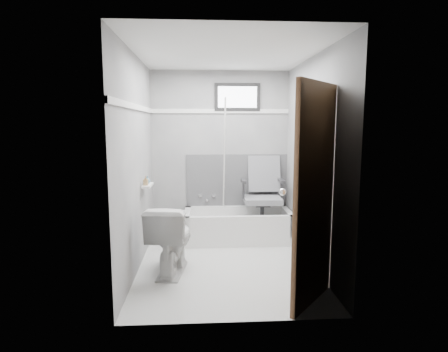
{
  "coord_description": "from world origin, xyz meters",
  "views": [
    {
      "loc": [
        -0.28,
        -4.2,
        1.64
      ],
      "look_at": [
        0.0,
        0.35,
        1.0
      ],
      "focal_mm": 30.0,
      "sensor_mm": 36.0,
      "label": 1
    }
  ],
  "objects": [
    {
      "name": "shelf",
      "position": [
        -0.93,
        0.31,
        0.9
      ],
      "size": [
        0.1,
        0.32,
        0.02
      ],
      "primitive_type": "cube",
      "color": "white",
      "rests_on": "wall_left"
    },
    {
      "name": "soap_bottle_a",
      "position": [
        -0.94,
        0.23,
        0.97
      ],
      "size": [
        0.06,
        0.06,
        0.12
      ],
      "primitive_type": "imported",
      "rotation": [
        0.0,
        0.0,
        -0.06
      ],
      "color": "#A38151",
      "rests_on": "shelf"
    },
    {
      "name": "backerboard",
      "position": [
        0.25,
        1.29,
        0.8
      ],
      "size": [
        1.5,
        0.02,
        0.78
      ],
      "primitive_type": "cube",
      "color": "#4C4C4F",
      "rests_on": "wall_back"
    },
    {
      "name": "wall_left",
      "position": [
        -1.0,
        0.0,
        1.2
      ],
      "size": [
        0.02,
        2.6,
        2.4
      ],
      "primitive_type": "cube",
      "color": "slate",
      "rests_on": "floor"
    },
    {
      "name": "faucet",
      "position": [
        -0.2,
        1.27,
        0.55
      ],
      "size": [
        0.26,
        0.1,
        0.16
      ],
      "primitive_type": null,
      "color": "silver",
      "rests_on": "wall_back"
    },
    {
      "name": "floor",
      "position": [
        0.0,
        0.0,
        0.0
      ],
      "size": [
        2.6,
        2.6,
        0.0
      ],
      "primitive_type": "plane",
      "color": "white",
      "rests_on": "ground"
    },
    {
      "name": "wall_front",
      "position": [
        0.0,
        -1.3,
        1.2
      ],
      "size": [
        2.0,
        0.02,
        2.4
      ],
      "primitive_type": "cube",
      "color": "slate",
      "rests_on": "floor"
    },
    {
      "name": "soap_bottle_b",
      "position": [
        -0.94,
        0.37,
        0.96
      ],
      "size": [
        0.1,
        0.1,
        0.09
      ],
      "primitive_type": "imported",
      "rotation": [
        0.0,
        0.0,
        0.7
      ],
      "color": "teal",
      "rests_on": "shelf"
    },
    {
      "name": "office_chair",
      "position": [
        0.58,
        0.97,
        0.65
      ],
      "size": [
        0.63,
        0.63,
        1.06
      ],
      "primitive_type": null,
      "rotation": [
        0.0,
        0.0,
        -0.03
      ],
      "color": "slate",
      "rests_on": "bathtub"
    },
    {
      "name": "wall_right",
      "position": [
        1.0,
        0.0,
        1.2
      ],
      "size": [
        0.02,
        2.6,
        2.4
      ],
      "primitive_type": "cube",
      "color": "slate",
      "rests_on": "floor"
    },
    {
      "name": "trim_left",
      "position": [
        -0.99,
        0.0,
        1.82
      ],
      "size": [
        0.02,
        2.6,
        0.06
      ],
      "primitive_type": "cube",
      "color": "white",
      "rests_on": "wall_left"
    },
    {
      "name": "trim_back",
      "position": [
        0.0,
        1.29,
        1.82
      ],
      "size": [
        2.0,
        0.02,
        0.06
      ],
      "primitive_type": "cube",
      "color": "white",
      "rests_on": "wall_back"
    },
    {
      "name": "toilet",
      "position": [
        -0.62,
        -0.18,
        0.38
      ],
      "size": [
        0.54,
        0.83,
        0.76
      ],
      "primitive_type": "imported",
      "rotation": [
        0.0,
        0.0,
        3.0
      ],
      "color": "silver",
      "rests_on": "floor"
    },
    {
      "name": "door",
      "position": [
        0.98,
        -1.28,
        1.0
      ],
      "size": [
        0.78,
        0.78,
        2.0
      ],
      "primitive_type": null,
      "color": "brown",
      "rests_on": "floor"
    },
    {
      "name": "bathtub",
      "position": [
        0.23,
        0.93,
        0.21
      ],
      "size": [
        1.5,
        0.7,
        0.42
      ],
      "primitive_type": null,
      "color": "white",
      "rests_on": "floor"
    },
    {
      "name": "window",
      "position": [
        0.25,
        1.29,
        2.02
      ],
      "size": [
        0.66,
        0.04,
        0.4
      ],
      "primitive_type": null,
      "color": "black",
      "rests_on": "wall_back"
    },
    {
      "name": "ceiling",
      "position": [
        0.0,
        0.0,
        2.4
      ],
      "size": [
        2.6,
        2.6,
        0.0
      ],
      "primitive_type": "plane",
      "rotation": [
        3.14,
        0.0,
        0.0
      ],
      "color": "silver",
      "rests_on": "floor"
    },
    {
      "name": "pole",
      "position": [
        0.05,
        1.06,
        1.05
      ],
      "size": [
        0.02,
        0.57,
        1.88
      ],
      "primitive_type": "cylinder",
      "rotation": [
        0.28,
        0.0,
        0.0
      ],
      "color": "silver",
      "rests_on": "bathtub"
    },
    {
      "name": "wall_back",
      "position": [
        0.0,
        1.3,
        1.2
      ],
      "size": [
        2.0,
        0.02,
        2.4
      ],
      "primitive_type": "cube",
      "color": "slate",
      "rests_on": "floor"
    }
  ]
}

